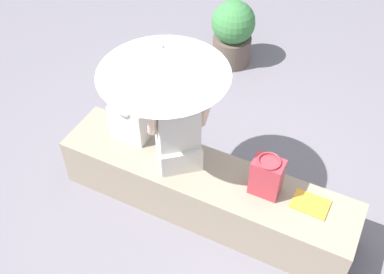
{
  "coord_description": "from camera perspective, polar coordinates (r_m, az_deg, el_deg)",
  "views": [
    {
      "loc": [
        1.01,
        -2.26,
        3.4
      ],
      "look_at": [
        -0.12,
        0.0,
        0.84
      ],
      "focal_mm": 43.77,
      "sensor_mm": 36.0,
      "label": 1
    }
  ],
  "objects": [
    {
      "name": "parasol",
      "position": [
        3.23,
        -3.55,
        9.32
      ],
      "size": [
        0.95,
        0.95,
        1.16
      ],
      "color": "#B7B7BC",
      "rests_on": "stone_bench"
    },
    {
      "name": "magazine",
      "position": [
        3.73,
        14.21,
        -7.92
      ],
      "size": [
        0.28,
        0.21,
        0.01
      ],
      "primitive_type": "cube",
      "rotation": [
        0.0,
        0.0,
        -0.03
      ],
      "color": "gold",
      "rests_on": "stone_bench"
    },
    {
      "name": "planter_near",
      "position": [
        5.57,
        4.99,
        12.6
      ],
      "size": [
        0.5,
        0.5,
        0.79
      ],
      "color": "brown",
      "rests_on": "ground"
    },
    {
      "name": "handbag_black",
      "position": [
        3.61,
        9.09,
        -4.76
      ],
      "size": [
        0.23,
        0.18,
        0.36
      ],
      "color": "#B2333D",
      "rests_on": "stone_bench"
    },
    {
      "name": "stone_bench",
      "position": [
        4.01,
        1.52,
        -6.57
      ],
      "size": [
        2.53,
        0.55,
        0.49
      ],
      "primitive_type": "cube",
      "color": "gray",
      "rests_on": "ground"
    },
    {
      "name": "tote_bag_canvas",
      "position": [
        4.02,
        -7.69,
        1.86
      ],
      "size": [
        0.32,
        0.23,
        0.36
      ],
      "color": "silver",
      "rests_on": "stone_bench"
    },
    {
      "name": "ground_plane",
      "position": [
        4.21,
        1.46,
        -8.62
      ],
      "size": [
        14.0,
        14.0,
        0.0
      ],
      "primitive_type": "plane",
      "color": "slate"
    },
    {
      "name": "person_seated",
      "position": [
        3.62,
        -1.68,
        1.08
      ],
      "size": [
        0.49,
        0.45,
        0.9
      ],
      "color": "beige",
      "rests_on": "stone_bench"
    }
  ]
}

